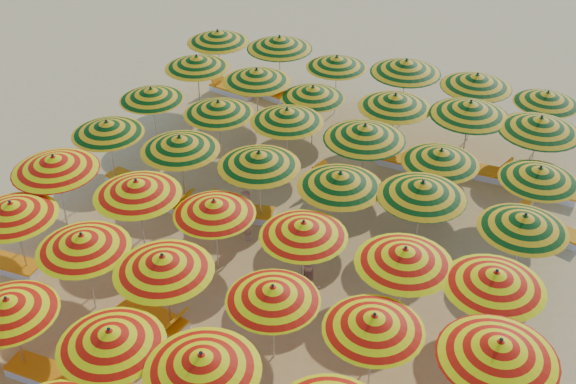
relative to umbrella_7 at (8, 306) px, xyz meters
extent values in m
plane|color=#D8B860|center=(3.41, 5.64, -1.84)|extent=(120.00, 120.00, 0.00)
cylinder|color=silver|center=(0.00, 0.00, -0.85)|extent=(0.04, 0.04, 1.97)
cone|color=#DC7200|center=(0.00, 0.00, 0.00)|extent=(2.31, 2.31, 0.38)
sphere|color=black|center=(0.00, 0.00, 0.22)|extent=(0.07, 0.07, 0.07)
cylinder|color=silver|center=(2.42, 0.01, -0.81)|extent=(0.04, 0.04, 2.07)
cone|color=#DC7200|center=(2.42, 0.01, 0.09)|extent=(2.28, 2.28, 0.39)
sphere|color=black|center=(2.42, 0.01, 0.32)|extent=(0.07, 0.07, 0.07)
cone|color=#DC7200|center=(4.32, 0.09, 0.17)|extent=(2.26, 2.26, 0.41)
sphere|color=black|center=(4.32, 0.09, 0.41)|extent=(0.07, 0.07, 0.07)
cylinder|color=silver|center=(-2.02, 2.51, -0.80)|extent=(0.04, 0.04, 2.08)
cone|color=#DC7200|center=(-2.02, 2.51, 0.10)|extent=(2.31, 2.31, 0.40)
sphere|color=black|center=(-2.02, 2.51, 0.33)|extent=(0.07, 0.07, 0.07)
cylinder|color=silver|center=(0.23, 2.15, -0.79)|extent=(0.04, 0.04, 2.09)
cone|color=#DC7200|center=(0.23, 2.15, 0.11)|extent=(2.15, 2.15, 0.40)
sphere|color=black|center=(0.23, 2.15, 0.34)|extent=(0.07, 0.07, 0.07)
cylinder|color=silver|center=(2.27, 2.16, -0.76)|extent=(0.04, 0.04, 2.15)
cone|color=#DC7200|center=(2.27, 2.16, 0.17)|extent=(2.79, 2.79, 0.41)
sphere|color=black|center=(2.27, 2.16, 0.41)|extent=(0.07, 0.07, 0.07)
cylinder|color=silver|center=(4.67, 2.40, -0.86)|extent=(0.04, 0.04, 1.97)
cone|color=#DC7200|center=(4.67, 2.40, -0.01)|extent=(2.53, 2.53, 0.37)
sphere|color=black|center=(4.67, 2.40, 0.21)|extent=(0.07, 0.07, 0.07)
cylinder|color=silver|center=(6.81, 2.37, -0.83)|extent=(0.04, 0.04, 2.01)
cone|color=#DC7200|center=(6.81, 2.37, 0.04)|extent=(2.03, 2.03, 0.38)
sphere|color=black|center=(6.81, 2.37, 0.26)|extent=(0.07, 0.07, 0.07)
cone|color=#DC7200|center=(9.14, 2.39, 0.26)|extent=(2.88, 2.88, 0.43)
sphere|color=black|center=(9.14, 2.39, 0.50)|extent=(0.07, 0.07, 0.07)
cylinder|color=silver|center=(-2.24, 4.37, -0.73)|extent=(0.04, 0.04, 2.22)
cone|color=#DC7200|center=(-2.24, 4.37, 0.23)|extent=(2.70, 2.70, 0.42)
sphere|color=black|center=(-2.24, 4.37, 0.47)|extent=(0.07, 0.07, 0.07)
cylinder|color=silver|center=(0.22, 4.32, -0.76)|extent=(0.04, 0.04, 2.16)
cone|color=#DC7200|center=(0.22, 4.32, 0.18)|extent=(2.85, 2.85, 0.41)
sphere|color=black|center=(0.22, 4.32, 0.41)|extent=(0.07, 0.07, 0.07)
cylinder|color=silver|center=(2.20, 4.54, -0.85)|extent=(0.04, 0.04, 1.98)
cone|color=#DC7200|center=(2.20, 4.54, 0.01)|extent=(2.26, 2.26, 0.38)
sphere|color=black|center=(2.20, 4.54, 0.23)|extent=(0.07, 0.07, 0.07)
cylinder|color=silver|center=(4.47, 4.54, -0.82)|extent=(0.04, 0.04, 2.03)
cone|color=#DC7200|center=(4.47, 4.54, 0.06)|extent=(2.16, 2.16, 0.39)
sphere|color=black|center=(4.47, 4.54, 0.28)|extent=(0.07, 0.07, 0.07)
cylinder|color=silver|center=(6.85, 4.39, -0.77)|extent=(0.04, 0.04, 2.14)
cone|color=#DC7200|center=(6.85, 4.39, 0.15)|extent=(2.44, 2.44, 0.41)
sphere|color=black|center=(6.85, 4.39, 0.39)|extent=(0.07, 0.07, 0.07)
cylinder|color=silver|center=(8.74, 4.40, -0.77)|extent=(0.04, 0.04, 2.13)
cone|color=#DC7200|center=(8.74, 4.40, 0.15)|extent=(2.17, 2.17, 0.41)
sphere|color=black|center=(8.74, 4.40, 0.38)|extent=(0.07, 0.07, 0.07)
cylinder|color=silver|center=(-2.29, 6.69, -0.83)|extent=(0.04, 0.04, 2.03)
cone|color=#6E5D03|center=(-2.29, 6.69, 0.05)|extent=(2.50, 2.50, 0.39)
sphere|color=black|center=(-2.29, 6.69, 0.28)|extent=(0.07, 0.07, 0.07)
cylinder|color=silver|center=(0.10, 6.59, -0.77)|extent=(0.04, 0.04, 2.14)
cone|color=#6E5D03|center=(0.10, 6.59, 0.15)|extent=(2.83, 2.83, 0.41)
sphere|color=black|center=(0.10, 6.59, 0.39)|extent=(0.07, 0.07, 0.07)
cylinder|color=silver|center=(2.38, 6.65, -0.76)|extent=(0.04, 0.04, 2.17)
cone|color=#6E5D03|center=(2.38, 6.65, 0.18)|extent=(2.30, 2.30, 0.41)
sphere|color=black|center=(2.38, 6.65, 0.42)|extent=(0.07, 0.07, 0.07)
cylinder|color=silver|center=(4.61, 6.60, -0.77)|extent=(0.04, 0.04, 2.14)
cone|color=#6E5D03|center=(4.61, 6.60, 0.16)|extent=(2.79, 2.79, 0.41)
sphere|color=black|center=(4.61, 6.60, 0.39)|extent=(0.07, 0.07, 0.07)
cylinder|color=silver|center=(6.57, 6.92, -0.75)|extent=(0.04, 0.04, 2.19)
cone|color=#6E5D03|center=(6.57, 6.92, 0.20)|extent=(2.52, 2.52, 0.42)
sphere|color=black|center=(6.57, 6.92, 0.44)|extent=(0.07, 0.07, 0.07)
cylinder|color=silver|center=(9.00, 6.69, -0.80)|extent=(0.04, 0.04, 2.07)
cone|color=#6E5D03|center=(9.00, 6.69, 0.09)|extent=(2.37, 2.37, 0.39)
sphere|color=black|center=(9.00, 6.69, 0.32)|extent=(0.07, 0.07, 0.07)
cylinder|color=silver|center=(-2.32, 9.01, -0.85)|extent=(0.04, 0.04, 1.97)
cone|color=#6E5D03|center=(-2.32, 9.01, 0.00)|extent=(2.35, 2.35, 0.38)
sphere|color=black|center=(-2.32, 9.01, 0.21)|extent=(0.07, 0.07, 0.07)
cylinder|color=silver|center=(0.04, 8.89, -0.81)|extent=(0.04, 0.04, 2.06)
cone|color=#6E5D03|center=(0.04, 8.89, 0.09)|extent=(2.58, 2.58, 0.39)
sphere|color=black|center=(0.04, 8.89, 0.31)|extent=(0.07, 0.07, 0.07)
cylinder|color=silver|center=(2.09, 9.16, -0.79)|extent=(0.04, 0.04, 2.11)
cone|color=#6E5D03|center=(2.09, 9.16, 0.13)|extent=(2.75, 2.75, 0.40)
sphere|color=black|center=(2.09, 9.16, 0.36)|extent=(0.07, 0.07, 0.07)
cylinder|color=silver|center=(4.48, 8.89, -0.71)|extent=(0.04, 0.04, 2.25)
cone|color=#6E5D03|center=(4.48, 8.89, 0.26)|extent=(2.72, 2.72, 0.43)
sphere|color=black|center=(4.48, 8.89, 0.51)|extent=(0.08, 0.08, 0.08)
cylinder|color=silver|center=(6.60, 8.79, -0.82)|extent=(0.04, 0.04, 2.04)
cone|color=#6E5D03|center=(6.60, 8.79, 0.07)|extent=(2.28, 2.28, 0.39)
sphere|color=black|center=(6.60, 8.79, 0.29)|extent=(0.07, 0.07, 0.07)
cylinder|color=silver|center=(9.07, 8.99, -0.84)|extent=(0.04, 0.04, 2.01)
cone|color=#6E5D03|center=(9.07, 8.99, 0.03)|extent=(2.34, 2.34, 0.38)
sphere|color=black|center=(9.07, 8.99, 0.25)|extent=(0.07, 0.07, 0.07)
cylinder|color=silver|center=(-2.01, 11.30, -0.78)|extent=(0.04, 0.04, 2.13)
cone|color=#6E5D03|center=(-2.01, 11.30, 0.14)|extent=(2.73, 2.73, 0.40)
sphere|color=black|center=(-2.01, 11.30, 0.38)|extent=(0.07, 0.07, 0.07)
cylinder|color=silver|center=(0.22, 11.11, -0.76)|extent=(0.04, 0.04, 2.15)
cone|color=#6E5D03|center=(0.22, 11.11, 0.17)|extent=(2.29, 2.29, 0.41)
sphere|color=black|center=(0.22, 11.11, 0.41)|extent=(0.07, 0.07, 0.07)
cylinder|color=silver|center=(2.15, 11.03, -0.85)|extent=(0.04, 0.04, 1.97)
cone|color=#6E5D03|center=(2.15, 11.03, 0.00)|extent=(1.99, 1.99, 0.38)
sphere|color=black|center=(2.15, 11.03, 0.22)|extent=(0.07, 0.07, 0.07)
cylinder|color=silver|center=(4.69, 11.12, -0.76)|extent=(0.04, 0.04, 2.16)
cone|color=#6E5D03|center=(4.69, 11.12, 0.18)|extent=(2.45, 2.45, 0.41)
sphere|color=black|center=(4.69, 11.12, 0.42)|extent=(0.07, 0.07, 0.07)
cylinder|color=silver|center=(6.83, 11.30, -0.70)|extent=(0.04, 0.04, 2.28)
cone|color=#6E5D03|center=(6.83, 11.30, 0.28)|extent=(2.65, 2.65, 0.43)
sphere|color=black|center=(6.83, 11.30, 0.53)|extent=(0.08, 0.08, 0.08)
cylinder|color=silver|center=(8.78, 11.16, -0.71)|extent=(0.04, 0.04, 2.26)
cone|color=#6E5D03|center=(8.78, 11.16, 0.27)|extent=(2.80, 2.80, 0.43)
sphere|color=black|center=(8.78, 11.16, 0.52)|extent=(0.08, 0.08, 0.08)
cylinder|color=silver|center=(-2.32, 13.36, -0.75)|extent=(0.04, 0.04, 2.17)
cone|color=#6E5D03|center=(-2.32, 13.36, 0.19)|extent=(2.33, 2.33, 0.41)
sphere|color=black|center=(-2.32, 13.36, 0.42)|extent=(0.07, 0.07, 0.07)
cylinder|color=silver|center=(-0.06, 13.56, -0.72)|extent=(0.04, 0.04, 2.24)
cone|color=#6E5D03|center=(-0.06, 13.56, 0.25)|extent=(2.74, 2.74, 0.43)
sphere|color=black|center=(-0.06, 13.56, 0.50)|extent=(0.07, 0.07, 0.07)
cylinder|color=silver|center=(2.10, 13.29, -0.83)|extent=(0.04, 0.04, 2.02)
cone|color=#6E5D03|center=(2.10, 13.29, 0.05)|extent=(2.41, 2.41, 0.38)
sphere|color=black|center=(2.10, 13.29, 0.27)|extent=(0.07, 0.07, 0.07)
cylinder|color=silver|center=(4.39, 13.36, -0.71)|extent=(0.04, 0.04, 2.26)
cone|color=#6E5D03|center=(4.39, 13.36, 0.27)|extent=(2.69, 2.69, 0.43)
sphere|color=black|center=(4.39, 13.36, 0.52)|extent=(0.08, 0.08, 0.08)
cylinder|color=silver|center=(6.63, 13.33, -0.74)|extent=(0.04, 0.04, 2.20)
cone|color=#6E5D03|center=(6.63, 13.33, 0.21)|extent=(2.55, 2.55, 0.42)
sphere|color=black|center=(6.63, 13.33, 0.45)|extent=(0.07, 0.07, 0.07)
cylinder|color=silver|center=(8.74, 13.49, -0.86)|extent=(0.04, 0.04, 1.95)
cone|color=#6E5D03|center=(8.74, 13.49, -0.02)|extent=(2.25, 2.25, 0.37)
sphere|color=black|center=(8.74, 13.49, 0.20)|extent=(0.07, 0.07, 0.07)
cube|color=white|center=(0.55, -0.02, -1.74)|extent=(1.71, 0.62, 0.20)
cube|color=orange|center=(0.55, -0.02, -1.61)|extent=(1.71, 0.62, 0.06)
cube|color=orange|center=(1.25, 0.00, -1.39)|extent=(0.38, 0.59, 0.48)
cube|color=white|center=(-2.57, 2.46, -1.74)|extent=(1.73, 0.67, 0.20)
cube|color=orange|center=(-2.57, 2.46, -1.61)|extent=(1.73, 0.67, 0.06)
cube|color=white|center=(1.72, 2.26, -1.74)|extent=(1.78, 0.88, 0.20)
cube|color=orange|center=(1.72, 2.26, -1.61)|extent=(1.78, 0.88, 0.06)
cube|color=orange|center=(2.40, 2.14, -1.39)|extent=(0.47, 0.64, 0.48)
cube|color=white|center=(-1.74, 6.76, -1.74)|extent=(1.78, 0.91, 0.20)
cube|color=orange|center=(-1.74, 6.76, -1.61)|extent=(1.78, 0.91, 0.06)
cube|color=orange|center=(-1.05, 6.62, -1.39)|extent=(0.47, 0.64, 0.48)
cube|color=white|center=(-0.45, 6.43, -1.74)|extent=(1.79, 0.95, 0.20)
cube|color=orange|center=(-0.45, 6.43, -1.61)|extent=(1.79, 0.95, 0.06)
cube|color=orange|center=(0.23, 6.27, -1.39)|extent=(0.49, 0.65, 0.48)
cube|color=white|center=(1.83, 6.67, -1.74)|extent=(1.79, 0.96, 0.20)
cube|color=orange|center=(1.83, 6.67, -1.61)|extent=(1.79, 0.96, 0.06)
cube|color=orange|center=(1.15, 6.51, -1.39)|extent=(0.49, 0.65, 0.48)
cube|color=white|center=(3.93, 8.84, -1.74)|extent=(1.79, 1.03, 0.20)
cube|color=orange|center=(3.93, 8.84, -1.61)|extent=(1.79, 1.03, 0.06)
cube|color=orange|center=(3.26, 9.04, -1.39)|extent=(0.51, 0.66, 0.48)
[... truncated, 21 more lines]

